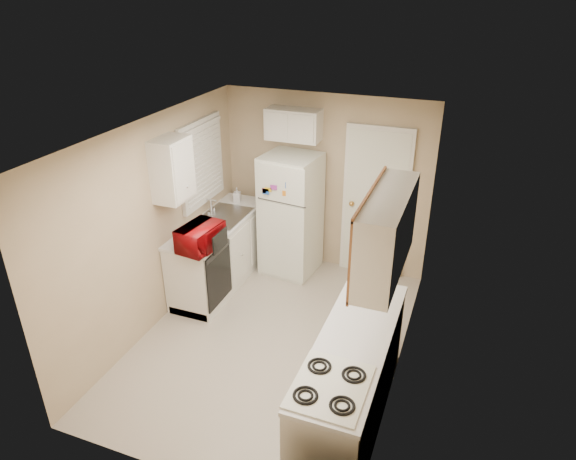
% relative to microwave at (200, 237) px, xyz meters
% --- Properties ---
extents(floor, '(3.80, 3.80, 0.00)m').
position_rel_microwave_xyz_m(floor, '(0.93, -0.17, -1.05)').
color(floor, beige).
rests_on(floor, ground).
extents(ceiling, '(3.80, 3.80, 0.00)m').
position_rel_microwave_xyz_m(ceiling, '(0.93, -0.17, 1.35)').
color(ceiling, white).
rests_on(ceiling, floor).
extents(wall_left, '(3.80, 3.80, 0.00)m').
position_rel_microwave_xyz_m(wall_left, '(-0.47, -0.17, 0.15)').
color(wall_left, tan).
rests_on(wall_left, floor).
extents(wall_right, '(3.80, 3.80, 0.00)m').
position_rel_microwave_xyz_m(wall_right, '(2.33, -0.17, 0.15)').
color(wall_right, tan).
rests_on(wall_right, floor).
extents(wall_back, '(2.80, 2.80, 0.00)m').
position_rel_microwave_xyz_m(wall_back, '(0.93, 1.73, 0.15)').
color(wall_back, tan).
rests_on(wall_back, floor).
extents(wall_front, '(2.80, 2.80, 0.00)m').
position_rel_microwave_xyz_m(wall_front, '(0.93, -2.07, 0.15)').
color(wall_front, tan).
rests_on(wall_front, floor).
extents(left_counter, '(0.60, 1.80, 0.90)m').
position_rel_microwave_xyz_m(left_counter, '(-0.17, 0.73, -0.60)').
color(left_counter, silver).
rests_on(left_counter, floor).
extents(dishwasher, '(0.03, 0.58, 0.72)m').
position_rel_microwave_xyz_m(dishwasher, '(0.12, 0.13, -0.56)').
color(dishwasher, black).
rests_on(dishwasher, floor).
extents(sink, '(0.54, 0.74, 0.16)m').
position_rel_microwave_xyz_m(sink, '(-0.17, 0.88, -0.19)').
color(sink, gray).
rests_on(sink, left_counter).
extents(microwave, '(0.55, 0.35, 0.35)m').
position_rel_microwave_xyz_m(microwave, '(0.00, 0.00, 0.00)').
color(microwave, maroon).
rests_on(microwave, left_counter).
extents(soap_bottle, '(0.11, 0.11, 0.20)m').
position_rel_microwave_xyz_m(soap_bottle, '(-0.22, 1.38, -0.05)').
color(soap_bottle, silver).
rests_on(soap_bottle, left_counter).
extents(window_blinds, '(0.10, 0.98, 1.08)m').
position_rel_microwave_xyz_m(window_blinds, '(-0.43, 0.88, 0.55)').
color(window_blinds, silver).
rests_on(window_blinds, wall_left).
extents(upper_cabinet_left, '(0.30, 0.45, 0.70)m').
position_rel_microwave_xyz_m(upper_cabinet_left, '(-0.32, 0.05, 0.75)').
color(upper_cabinet_left, silver).
rests_on(upper_cabinet_left, wall_left).
extents(refrigerator, '(0.76, 0.74, 1.66)m').
position_rel_microwave_xyz_m(refrigerator, '(0.58, 1.38, -0.22)').
color(refrigerator, silver).
rests_on(refrigerator, floor).
extents(cabinet_over_fridge, '(0.70, 0.30, 0.40)m').
position_rel_microwave_xyz_m(cabinet_over_fridge, '(0.53, 1.58, 0.95)').
color(cabinet_over_fridge, silver).
rests_on(cabinet_over_fridge, wall_back).
extents(interior_door, '(0.86, 0.06, 2.08)m').
position_rel_microwave_xyz_m(interior_door, '(1.63, 1.69, -0.03)').
color(interior_door, silver).
rests_on(interior_door, floor).
extents(right_counter, '(0.60, 2.00, 0.90)m').
position_rel_microwave_xyz_m(right_counter, '(2.03, -0.97, -0.60)').
color(right_counter, silver).
rests_on(right_counter, floor).
extents(stove, '(0.56, 0.69, 0.83)m').
position_rel_microwave_xyz_m(stove, '(2.01, -1.59, -0.64)').
color(stove, silver).
rests_on(stove, floor).
extents(upper_cabinet_right, '(0.30, 1.20, 0.70)m').
position_rel_microwave_xyz_m(upper_cabinet_right, '(2.18, -0.67, 0.75)').
color(upper_cabinet_right, silver).
rests_on(upper_cabinet_right, wall_right).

